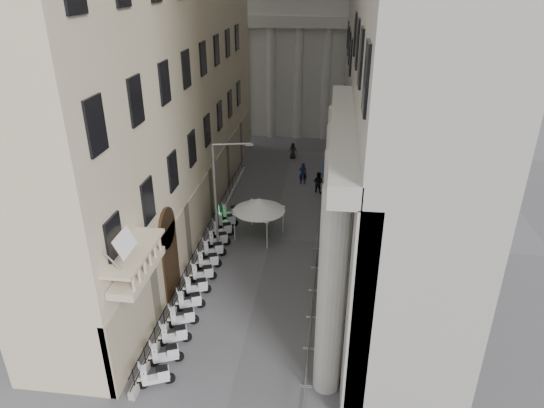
{
  "coord_description": "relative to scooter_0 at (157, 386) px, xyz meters",
  "views": [
    {
      "loc": [
        3.87,
        -10.76,
        17.19
      ],
      "look_at": [
        0.54,
        15.61,
        4.5
      ],
      "focal_mm": 32.0,
      "sensor_mm": 36.0,
      "label": 1
    }
  ],
  "objects": [
    {
      "name": "scooter_6",
      "position": [
        0.0,
        8.48,
        0.0
      ],
      "size": [
        1.51,
        1.06,
        1.5
      ],
      "primitive_type": null,
      "rotation": [
        0.0,
        0.0,
        1.97
      ],
      "color": "silver",
      "rests_on": "ground"
    },
    {
      "name": "scooter_2",
      "position": [
        0.0,
        2.83,
        0.0
      ],
      "size": [
        1.51,
        1.06,
        1.5
      ],
      "primitive_type": null,
      "rotation": [
        0.0,
        0.0,
        1.97
      ],
      "color": "silver",
      "rests_on": "ground"
    },
    {
      "name": "barrier_3",
      "position": [
        6.81,
        7.03,
        0.0
      ],
      "size": [
        0.6,
        2.4,
        1.1
      ],
      "primitive_type": null,
      "color": "#A1A4A9",
      "rests_on": "ground"
    },
    {
      "name": "flag",
      "position": [
        -0.53,
        0.01,
        0.0
      ],
      "size": [
        1.0,
        1.4,
        8.2
      ],
      "primitive_type": null,
      "color": "#9E0C11",
      "rests_on": "ground"
    },
    {
      "name": "barrier_1",
      "position": [
        6.81,
        2.03,
        0.0
      ],
      "size": [
        0.6,
        2.4,
        1.1
      ],
      "primitive_type": null,
      "color": "#A1A4A9",
      "rests_on": "ground"
    },
    {
      "name": "scooter_11",
      "position": [
        0.0,
        15.55,
        0.0
      ],
      "size": [
        1.51,
        1.06,
        1.5
      ],
      "primitive_type": null,
      "rotation": [
        0.0,
        0.0,
        1.97
      ],
      "color": "silver",
      "rests_on": "ground"
    },
    {
      "name": "barrier_4",
      "position": [
        6.81,
        9.53,
        0.0
      ],
      "size": [
        0.6,
        2.4,
        1.1
      ],
      "primitive_type": null,
      "color": "#A1A4A9",
      "rests_on": "ground"
    },
    {
      "name": "scooter_5",
      "position": [
        0.0,
        7.07,
        0.0
      ],
      "size": [
        1.51,
        1.06,
        1.5
      ],
      "primitive_type": null,
      "rotation": [
        0.0,
        0.0,
        1.97
      ],
      "color": "silver",
      "rests_on": "ground"
    },
    {
      "name": "info_kiosk",
      "position": [
        -0.72,
        15.61,
        0.93
      ],
      "size": [
        0.49,
        0.91,
        1.84
      ],
      "rotation": [
        0.0,
        0.0,
        0.28
      ],
      "color": "black",
      "rests_on": "ground"
    },
    {
      "name": "scooter_8",
      "position": [
        0.0,
        11.31,
        0.0
      ],
      "size": [
        1.51,
        1.06,
        1.5
      ],
      "primitive_type": null,
      "rotation": [
        0.0,
        0.0,
        1.97
      ],
      "color": "silver",
      "rests_on": "ground"
    },
    {
      "name": "barrier_5",
      "position": [
        6.81,
        12.03,
        0.0
      ],
      "size": [
        0.6,
        2.4,
        1.1
      ],
      "primitive_type": null,
      "color": "#A1A4A9",
      "rests_on": "ground"
    },
    {
      "name": "street_lamp",
      "position": [
        0.52,
        11.74,
        4.65
      ],
      "size": [
        2.53,
        0.7,
        7.83
      ],
      "rotation": [
        0.0,
        0.0,
        0.21
      ],
      "color": "gray",
      "rests_on": "ground"
    },
    {
      "name": "pedestrian_c",
      "position": [
        3.58,
        31.01,
        0.83
      ],
      "size": [
        0.84,
        0.58,
        1.65
      ],
      "primitive_type": "imported",
      "rotation": [
        0.0,
        0.0,
        3.07
      ],
      "color": "black",
      "rests_on": "ground"
    },
    {
      "name": "scooter_10",
      "position": [
        0.0,
        14.14,
        0.0
      ],
      "size": [
        1.51,
        1.06,
        1.5
      ],
      "primitive_type": null,
      "rotation": [
        0.0,
        0.0,
        1.97
      ],
      "color": "silver",
      "rests_on": "ground"
    },
    {
      "name": "pedestrian_a",
      "position": [
        5.02,
        24.62,
        0.98
      ],
      "size": [
        0.75,
        0.53,
        1.96
      ],
      "primitive_type": "imported",
      "rotation": [
        0.0,
        0.0,
        3.23
      ],
      "color": "#0D1537",
      "rests_on": "ground"
    },
    {
      "name": "iron_fence",
      "position": [
        -0.83,
        13.01,
        0.0
      ],
      "size": [
        0.3,
        28.0,
        1.4
      ],
      "primitive_type": null,
      "color": "black",
      "rests_on": "ground"
    },
    {
      "name": "scooter_7",
      "position": [
        0.0,
        9.9,
        0.0
      ],
      "size": [
        1.51,
        1.06,
        1.5
      ],
      "primitive_type": null,
      "rotation": [
        0.0,
        0.0,
        1.97
      ],
      "color": "silver",
      "rests_on": "ground"
    },
    {
      "name": "barrier_2",
      "position": [
        6.81,
        4.53,
        0.0
      ],
      "size": [
        0.6,
        2.4,
        1.1
      ],
      "primitive_type": null,
      "color": "#A1A4A9",
      "rests_on": "ground"
    },
    {
      "name": "scooter_0",
      "position": [
        0.0,
        0.0,
        0.0
      ],
      "size": [
        1.51,
        1.06,
        1.5
      ],
      "primitive_type": null,
      "rotation": [
        0.0,
        0.0,
        1.97
      ],
      "color": "silver",
      "rests_on": "ground"
    },
    {
      "name": "security_tent",
      "position": [
        2.24,
        15.01,
        2.5
      ],
      "size": [
        3.69,
        3.69,
        3.0
      ],
      "color": "silver",
      "rests_on": "ground"
    },
    {
      "name": "scooter_12",
      "position": [
        0.0,
        16.97,
        0.0
      ],
      "size": [
        1.51,
        1.06,
        1.5
      ],
      "primitive_type": null,
      "rotation": [
        0.0,
        0.0,
        1.97
      ],
      "color": "silver",
      "rests_on": "ground"
    },
    {
      "name": "scooter_4",
      "position": [
        0.0,
        5.66,
        0.0
      ],
      "size": [
        1.51,
        1.06,
        1.5
      ],
      "primitive_type": null,
      "rotation": [
        0.0,
        0.0,
        1.97
      ],
      "color": "silver",
      "rests_on": "ground"
    },
    {
      "name": "blue_awning",
      "position": [
        7.62,
        21.01,
        0.0
      ],
      "size": [
        1.6,
        3.0,
        3.0
      ],
      "primitive_type": null,
      "color": "navy",
      "rests_on": "ground"
    },
    {
      "name": "pedestrian_b",
      "position": [
        6.47,
        22.9,
        0.93
      ],
      "size": [
        1.11,
        1.01,
        1.86
      ],
      "primitive_type": "imported",
      "rotation": [
        0.0,
        0.0,
        2.72
      ],
      "color": "black",
      "rests_on": "ground"
    },
    {
      "name": "scooter_1",
      "position": [
        0.0,
        1.41,
        0.0
      ],
      "size": [
        1.51,
        1.06,
        1.5
      ],
      "primitive_type": null,
      "rotation": [
        0.0,
        0.0,
        1.97
      ],
      "color": "silver",
      "rests_on": "ground"
    },
    {
      "name": "scooter_9",
      "position": [
        0.0,
        12.73,
        0.0
      ],
      "size": [
        1.51,
        1.06,
        1.5
      ],
      "primitive_type": null,
      "rotation": [
        0.0,
        0.0,
        1.97
      ],
      "color": "silver",
      "rests_on": "ground"
    },
    {
      "name": "scooter_3",
      "position": [
        0.0,
        4.24,
        0.0
      ],
      "size": [
        1.51,
        1.06,
        1.5
      ],
      "primitive_type": null,
      "rotation": [
        0.0,
        0.0,
        1.97
      ],
      "color": "silver",
      "rests_on": "ground"
    }
  ]
}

